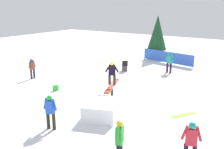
# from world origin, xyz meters

# --- Properties ---
(ground_plane) EXTENTS (60.00, 60.00, 0.00)m
(ground_plane) POSITION_xyz_m (0.00, 0.00, 0.00)
(ground_plane) COLOR white
(rail_feature) EXTENTS (2.51, 1.15, 0.92)m
(rail_feature) POSITION_xyz_m (0.00, 0.00, 0.78)
(rail_feature) COLOR black
(rail_feature) RESTS_ON ground
(snow_kicker_ramp) EXTENTS (2.21, 2.03, 0.77)m
(snow_kicker_ramp) POSITION_xyz_m (-2.02, -0.74, 0.39)
(snow_kicker_ramp) COLOR white
(snow_kicker_ramp) RESTS_ON ground
(main_rider_on_rail) EXTENTS (1.45, 0.83, 1.32)m
(main_rider_on_rail) POSITION_xyz_m (0.00, 0.00, 1.57)
(main_rider_on_rail) COLOR #E17060
(main_rider_on_rail) RESTS_ON rail_feature
(bystander_teal) EXTENTS (0.28, 0.71, 1.63)m
(bystander_teal) POSITION_xyz_m (7.39, -0.51, 0.91)
(bystander_teal) COLOR black
(bystander_teal) RESTS_ON ground
(bystander_green) EXTENTS (0.66, 0.32, 1.57)m
(bystander_green) POSITION_xyz_m (-4.62, -3.31, 0.88)
(bystander_green) COLOR black
(bystander_green) RESTS_ON ground
(bystander_red) EXTENTS (0.34, 0.67, 1.53)m
(bystander_red) POSITION_xyz_m (-3.37, -5.31, 0.86)
(bystander_red) COLOR black
(bystander_red) RESTS_ON ground
(bystander_blue) EXTENTS (0.30, 0.65, 1.55)m
(bystander_blue) POSITION_xyz_m (-4.18, 0.39, 0.87)
(bystander_blue) COLOR black
(bystander_blue) RESTS_ON ground
(bystander_brown) EXTENTS (0.66, 0.22, 1.46)m
(bystander_brown) POSITION_xyz_m (0.51, 7.19, 0.82)
(bystander_brown) COLOR #23282C
(bystander_brown) RESTS_ON ground
(loose_snowboard_lime) EXTENTS (1.34, 0.97, 0.02)m
(loose_snowboard_lime) POSITION_xyz_m (0.35, -3.96, 0.01)
(loose_snowboard_lime) COLOR #8AD736
(loose_snowboard_lime) RESTS_ON ground
(folding_chair) EXTENTS (0.62, 0.62, 0.88)m
(folding_chair) POSITION_xyz_m (5.97, 2.67, 0.41)
(folding_chair) COLOR #3F3F44
(folding_chair) RESTS_ON ground
(backpack_on_snow) EXTENTS (0.35, 0.30, 0.34)m
(backpack_on_snow) POSITION_xyz_m (-0.47, 3.90, 0.17)
(backpack_on_snow) COLOR green
(backpack_on_snow) RESTS_ON ground
(safety_fence) EXTENTS (1.11, 5.08, 1.10)m
(safety_fence) POSITION_xyz_m (10.35, 0.77, 0.60)
(safety_fence) COLOR blue
(safety_fence) RESTS_ON ground
(pine_tree_near) EXTENTS (1.86, 1.86, 4.22)m
(pine_tree_near) POSITION_xyz_m (11.81, 2.46, 2.56)
(pine_tree_near) COLOR #4C331E
(pine_tree_near) RESTS_ON ground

